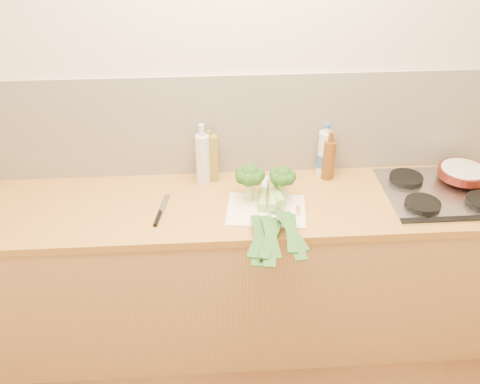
{
  "coord_description": "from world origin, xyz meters",
  "views": [
    {
      "loc": [
        -0.14,
        -0.97,
        2.36
      ],
      "look_at": [
        -0.01,
        1.1,
        1.02
      ],
      "focal_mm": 40.0,
      "sensor_mm": 36.0,
      "label": 1
    }
  ],
  "objects_px": {
    "chopping_board": "(266,210)",
    "gas_hob": "(443,192)",
    "skillet": "(463,172)",
    "chefs_knife": "(159,215)"
  },
  "relations": [
    {
      "from": "chopping_board",
      "to": "skillet",
      "type": "xyz_separation_m",
      "value": [
        1.04,
        0.19,
        0.05
      ]
    },
    {
      "from": "chefs_knife",
      "to": "gas_hob",
      "type": "bearing_deg",
      "value": 13.24
    },
    {
      "from": "gas_hob",
      "to": "skillet",
      "type": "bearing_deg",
      "value": 37.85
    },
    {
      "from": "gas_hob",
      "to": "chopping_board",
      "type": "xyz_separation_m",
      "value": [
        -0.9,
        -0.09,
        -0.01
      ]
    },
    {
      "from": "chefs_knife",
      "to": "skillet",
      "type": "height_order",
      "value": "skillet"
    },
    {
      "from": "skillet",
      "to": "chopping_board",
      "type": "bearing_deg",
      "value": -158.81
    },
    {
      "from": "gas_hob",
      "to": "skillet",
      "type": "xyz_separation_m",
      "value": [
        0.14,
        0.11,
        0.05
      ]
    },
    {
      "from": "chopping_board",
      "to": "chefs_knife",
      "type": "xyz_separation_m",
      "value": [
        -0.51,
        -0.01,
        0.0
      ]
    },
    {
      "from": "gas_hob",
      "to": "chefs_knife",
      "type": "bearing_deg",
      "value": -176.2
    },
    {
      "from": "chopping_board",
      "to": "gas_hob",
      "type": "bearing_deg",
      "value": 13.08
    }
  ]
}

